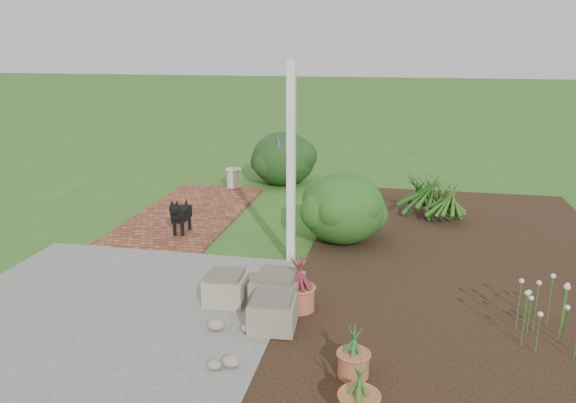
% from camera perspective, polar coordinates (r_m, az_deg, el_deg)
% --- Properties ---
extents(ground, '(80.00, 80.00, 0.00)m').
position_cam_1_polar(ground, '(7.22, -2.20, -6.12)').
color(ground, '#355E1D').
rests_on(ground, ground).
extents(concrete_patio, '(3.50, 3.50, 0.04)m').
position_cam_1_polar(concrete_patio, '(6.15, -17.79, -10.81)').
color(concrete_patio, '#5F5F5D').
rests_on(concrete_patio, ground).
extents(brick_path, '(1.60, 3.50, 0.04)m').
position_cam_1_polar(brick_path, '(9.28, -9.92, -1.17)').
color(brick_path, brown).
rests_on(brick_path, ground).
extents(garden_bed, '(4.00, 7.00, 0.03)m').
position_cam_1_polar(garden_bed, '(7.55, 17.62, -5.74)').
color(garden_bed, black).
rests_on(garden_bed, ground).
extents(veranda_post, '(0.10, 0.10, 2.50)m').
position_cam_1_polar(veranda_post, '(6.88, 0.33, 3.69)').
color(veranda_post, white).
rests_on(veranda_post, ground).
extents(stone_trough_near, '(0.46, 0.46, 0.29)m').
position_cam_1_polar(stone_trough_near, '(5.50, -1.54, -11.34)').
color(stone_trough_near, '#79705B').
rests_on(stone_trough_near, concrete_patio).
extents(stone_trough_mid, '(0.44, 0.44, 0.28)m').
position_cam_1_polar(stone_trough_mid, '(6.05, -6.32, -8.85)').
color(stone_trough_mid, gray).
rests_on(stone_trough_mid, concrete_patio).
extents(stone_trough_far, '(0.52, 0.52, 0.32)m').
position_cam_1_polar(stone_trough_far, '(5.91, -1.08, -9.16)').
color(stone_trough_far, '#746656').
rests_on(stone_trough_far, concrete_patio).
extents(black_dog, '(0.18, 0.58, 0.50)m').
position_cam_1_polar(black_dog, '(8.17, -10.88, -1.24)').
color(black_dog, black).
rests_on(black_dog, brick_path).
extents(cream_ceramic_urn, '(0.31, 0.31, 0.35)m').
position_cam_1_polar(cream_ceramic_urn, '(10.72, -5.55, 2.40)').
color(cream_ceramic_urn, beige).
rests_on(cream_ceramic_urn, brick_path).
extents(evergreen_shrub, '(1.30, 1.30, 0.98)m').
position_cam_1_polar(evergreen_shrub, '(7.76, 5.64, -0.53)').
color(evergreen_shrub, '#173F0F').
rests_on(evergreen_shrub, garden_bed).
extents(agapanthus_clump_back, '(1.17, 1.17, 0.86)m').
position_cam_1_polar(agapanthus_clump_back, '(8.92, 15.82, 0.69)').
color(agapanthus_clump_back, '#103A0F').
rests_on(agapanthus_clump_back, garden_bed).
extents(agapanthus_clump_front, '(1.10, 1.10, 0.90)m').
position_cam_1_polar(agapanthus_clump_front, '(9.14, 13.59, 1.37)').
color(agapanthus_clump_front, '#0E3E0E').
rests_on(agapanthus_clump_front, garden_bed).
extents(pink_flower_patch, '(1.04, 1.04, 0.56)m').
position_cam_1_polar(pink_flower_patch, '(5.75, 24.79, -10.26)').
color(pink_flower_patch, '#113D0F').
rests_on(pink_flower_patch, garden_bed).
extents(terracotta_pot_bronze, '(0.39, 0.39, 0.26)m').
position_cam_1_polar(terracotta_pot_bronze, '(5.88, 1.15, -9.77)').
color(terracotta_pot_bronze, '#AD593A').
rests_on(terracotta_pot_bronze, garden_bed).
extents(terracotta_pot_small_left, '(0.27, 0.27, 0.21)m').
position_cam_1_polar(terracotta_pot_small_left, '(4.86, 6.65, -16.10)').
color(terracotta_pot_small_left, '#AD553A').
rests_on(terracotta_pot_small_left, garden_bed).
extents(purple_flowering_bush, '(1.59, 1.59, 1.06)m').
position_cam_1_polar(purple_flowering_bush, '(11.02, -0.48, 4.50)').
color(purple_flowering_bush, black).
rests_on(purple_flowering_bush, ground).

